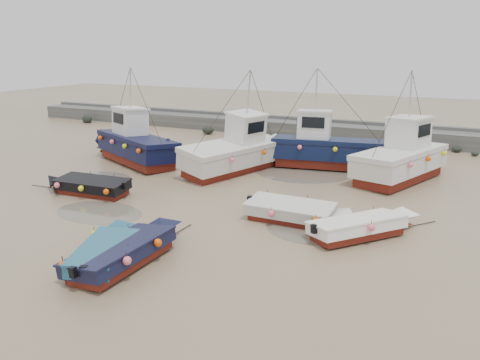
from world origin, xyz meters
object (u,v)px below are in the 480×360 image
object	(u,v)px
dinghy_5	(298,210)
dinghy_3	(365,224)
cabin_boat_1	(239,150)
dinghy_1	(129,248)
cabin_boat_0	(131,142)
dinghy_2	(107,248)
cabin_boat_2	(318,147)
cabin_boat_3	(406,156)
dinghy_4	(87,184)
person	(169,167)

from	to	relation	value
dinghy_5	dinghy_3	bearing A→B (deg)	82.60
dinghy_3	cabin_boat_1	size ratio (longest dim) A/B	0.53
dinghy_1	cabin_boat_0	xyz separation A→B (m)	(-9.37, 12.42, 0.80)
dinghy_2	cabin_boat_2	size ratio (longest dim) A/B	0.54
dinghy_2	cabin_boat_0	world-z (taller)	cabin_boat_0
dinghy_1	cabin_boat_3	world-z (taller)	cabin_boat_3
dinghy_1	cabin_boat_2	bearing A→B (deg)	84.48
dinghy_1	dinghy_2	bearing A→B (deg)	-148.73
dinghy_2	cabin_boat_3	size ratio (longest dim) A/B	0.58
dinghy_1	dinghy_4	world-z (taller)	same
dinghy_4	cabin_boat_3	xyz separation A→B (m)	(14.95, 10.07, 0.81)
dinghy_5	cabin_boat_0	world-z (taller)	cabin_boat_0
cabin_boat_0	person	distance (m)	3.29
dinghy_2	dinghy_5	xyz separation A→B (m)	(4.99, 6.79, -0.01)
cabin_boat_2	cabin_boat_3	size ratio (longest dim) A/B	1.07
cabin_boat_0	cabin_boat_3	size ratio (longest dim) A/B	1.03
dinghy_3	cabin_boat_3	size ratio (longest dim) A/B	0.56
cabin_boat_0	person	size ratio (longest dim) A/B	5.08
dinghy_1	dinghy_2	size ratio (longest dim) A/B	1.21
dinghy_2	dinghy_3	xyz separation A→B (m)	(8.02, 6.35, -0.01)
cabin_boat_2	dinghy_5	bearing A→B (deg)	-178.73
dinghy_3	cabin_boat_1	distance (m)	11.91
dinghy_5	person	xyz separation A→B (m)	(-10.67, 5.89, -0.54)
person	cabin_boat_2	bearing A→B (deg)	172.20
cabin_boat_1	cabin_boat_2	bearing A→B (deg)	53.90
dinghy_2	dinghy_4	size ratio (longest dim) A/B	0.87
dinghy_4	dinghy_5	size ratio (longest dim) A/B	1.02
cabin_boat_1	person	bearing A→B (deg)	-145.88
cabin_boat_0	cabin_boat_2	xyz separation A→B (m)	(11.75, 3.95, 0.00)
dinghy_3	cabin_boat_3	world-z (taller)	cabin_boat_3
dinghy_5	cabin_boat_0	xyz separation A→B (m)	(-13.67, 6.01, 0.80)
cabin_boat_1	cabin_boat_0	bearing A→B (deg)	-152.42
dinghy_4	cabin_boat_0	xyz separation A→B (m)	(-2.22, 6.73, 0.80)
dinghy_3	dinghy_5	size ratio (longest dim) A/B	0.85
cabin_boat_1	dinghy_1	bearing A→B (deg)	-62.32
cabin_boat_1	dinghy_4	bearing A→B (deg)	-104.43
cabin_boat_2	dinghy_1	bearing A→B (deg)	162.07
cabin_boat_3	cabin_boat_2	bearing A→B (deg)	-164.54
dinghy_5	cabin_boat_1	distance (m)	9.42
dinghy_2	cabin_boat_0	bearing A→B (deg)	104.50
dinghy_4	cabin_boat_0	distance (m)	7.13
dinghy_1	cabin_boat_1	world-z (taller)	cabin_boat_1
dinghy_1	dinghy_4	bearing A→B (deg)	144.21
dinghy_1	dinghy_3	world-z (taller)	same
dinghy_1	dinghy_3	bearing A→B (deg)	41.93
dinghy_5	cabin_boat_1	bearing A→B (deg)	-137.82
cabin_boat_0	dinghy_1	bearing A→B (deg)	-117.72
dinghy_5	person	size ratio (longest dim) A/B	3.27
cabin_boat_2	cabin_boat_3	bearing A→B (deg)	-106.13
dinghy_3	cabin_boat_3	xyz separation A→B (m)	(0.47, 9.79, 0.82)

